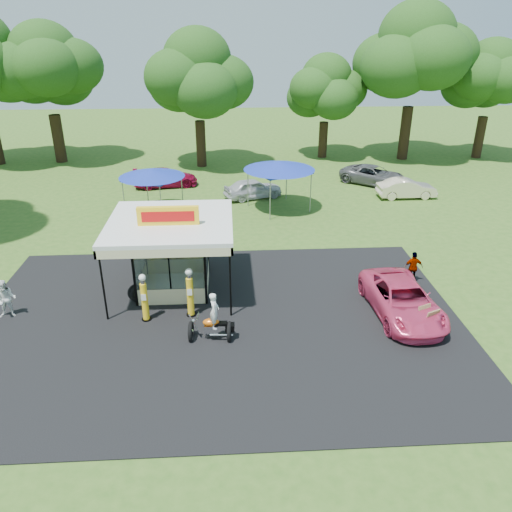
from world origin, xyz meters
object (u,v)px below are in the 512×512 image
object	(u,v)px
kiosk_car	(179,259)
bg_car_e	(406,188)
bg_car_b	(166,178)
gas_pump_right	(190,294)
tent_east	(279,166)
gas_pump_left	(144,299)
spectator_west	(6,299)
spectator_east_b	(413,267)
bg_car_d	(374,175)
tent_west	(152,173)
a_frame_sign	(427,320)
motorcycle	(213,321)
gas_station_kiosk	(173,254)
bg_car_c	(253,188)
pink_sedan	(402,300)

from	to	relation	value
kiosk_car	bg_car_e	distance (m)	18.24
bg_car_b	gas_pump_right	bearing A→B (deg)	179.83
tent_east	gas_pump_left	bearing A→B (deg)	-117.04
spectator_west	bg_car_b	bearing A→B (deg)	70.00
spectator_east_b	bg_car_d	world-z (taller)	spectator_east_b
tent_west	tent_east	xyz separation A→B (m)	(8.07, 0.24, 0.29)
a_frame_sign	tent_west	size ratio (longest dim) A/B	0.27
motorcycle	spectator_east_b	xyz separation A→B (m)	(9.28, 4.18, -0.04)
motorcycle	bg_car_e	bearing A→B (deg)	55.15
gas_station_kiosk	spectator_east_b	size ratio (longest dim) A/B	3.47
motorcycle	bg_car_d	xyz separation A→B (m)	(11.79, 20.06, -0.12)
gas_pump_right	motorcycle	world-z (taller)	gas_pump_right
spectator_west	tent_east	bearing A→B (deg)	39.50
gas_station_kiosk	bg_car_c	distance (m)	13.79
gas_pump_right	tent_west	world-z (taller)	tent_west
gas_station_kiosk	spectator_west	size ratio (longest dim) A/B	3.19
spectator_east_b	bg_car_b	distance (m)	20.93
bg_car_c	bg_car_d	world-z (taller)	bg_car_d
bg_car_c	gas_pump_right	bearing A→B (deg)	148.06
gas_pump_left	tent_east	size ratio (longest dim) A/B	0.46
spectator_east_b	tent_east	distance (m)	12.09
bg_car_e	kiosk_car	bearing A→B (deg)	123.18
gas_station_kiosk	gas_pump_right	size ratio (longest dim) A/B	2.44
spectator_east_b	spectator_west	bearing A→B (deg)	6.61
gas_pump_left	spectator_west	size ratio (longest dim) A/B	1.26
gas_pump_left	spectator_east_b	bearing A→B (deg)	12.44
bg_car_b	bg_car_e	xyz separation A→B (m)	(17.15, -3.71, -0.01)
motorcycle	a_frame_sign	world-z (taller)	motorcycle
kiosk_car	bg_car_c	size ratio (longest dim) A/B	0.69
gas_pump_left	spectator_east_b	distance (m)	12.37
pink_sedan	bg_car_c	size ratio (longest dim) A/B	1.27
gas_station_kiosk	tent_west	world-z (taller)	gas_station_kiosk
gas_station_kiosk	pink_sedan	bearing A→B (deg)	-16.46
bg_car_c	tent_west	distance (m)	7.28
bg_car_d	pink_sedan	bearing A→B (deg)	-152.60
bg_car_c	pink_sedan	bearing A→B (deg)	179.17
spectator_west	spectator_east_b	bearing A→B (deg)	0.69
gas_pump_right	bg_car_e	size ratio (longest dim) A/B	0.54
bg_car_c	bg_car_e	distance (m)	10.77
pink_sedan	a_frame_sign	bearing A→B (deg)	-70.91
gas_station_kiosk	spectator_west	world-z (taller)	gas_station_kiosk
motorcycle	bg_car_e	distance (m)	21.29
pink_sedan	tent_east	distance (m)	14.21
bg_car_d	tent_east	distance (m)	9.62
spectator_west	tent_east	world-z (taller)	tent_east
gas_pump_left	spectator_west	xyz separation A→B (m)	(-5.75, 0.61, -0.17)
kiosk_car	spectator_east_b	size ratio (longest dim) A/B	1.81
spectator_west	gas_station_kiosk	bearing A→B (deg)	11.23
gas_station_kiosk	a_frame_sign	distance (m)	11.15
gas_pump_left	gas_pump_right	world-z (taller)	gas_pump_right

